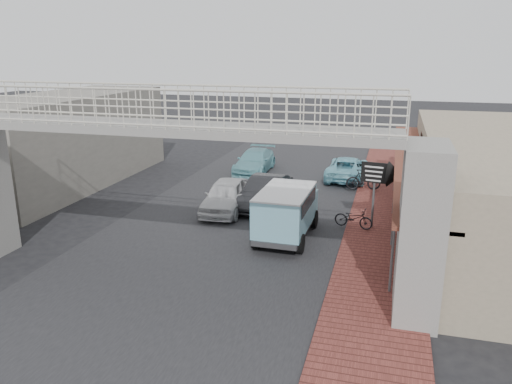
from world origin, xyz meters
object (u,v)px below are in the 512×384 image
Objects in this scene: angkot_curb at (347,168)px; angkot_far at (255,161)px; white_hatchback at (226,195)px; street_clock at (412,198)px; dark_sedan at (265,192)px; angkot_van at (287,207)px; motorcycle_near at (354,218)px; arrow_sign at (393,175)px; motorcycle_far at (363,180)px.

angkot_far is (-5.73, 0.16, 0.03)m from angkot_curb.
street_clock is (8.21, -3.79, 1.64)m from white_hatchback.
angkot_far is at bearing 108.26° from street_clock.
white_hatchback reaches higher than dark_sedan.
angkot_far is 1.10× the size of angkot_van.
dark_sedan is 0.94× the size of angkot_curb.
arrow_sign is (1.46, 0.17, 1.92)m from motorcycle_near.
angkot_far is 1.62× the size of arrow_sign.
angkot_far is (-2.40, 6.69, -0.05)m from dark_sedan.
white_hatchback is 9.19m from street_clock.
street_clock is (8.99, -11.57, 1.71)m from angkot_far.
arrow_sign is at bearing -71.29° from motorcycle_near.
angkot_curb is (3.33, 6.52, -0.08)m from dark_sedan.
street_clock reaches higher than dark_sedan.
white_hatchback is at bearing -85.59° from angkot_far.
angkot_curb is at bearing 9.14° from motorcycle_far.
angkot_van reaches higher than white_hatchback.
angkot_van is at bearing 135.79° from motorcycle_near.
dark_sedan is 1.53× the size of arrow_sign.
dark_sedan reaches higher than motorcycle_near.
white_hatchback is 1.51× the size of arrow_sign.
angkot_curb is at bearing 52.59° from white_hatchback.
street_clock is at bearing 106.62° from angkot_curb.
white_hatchback is at bearing 135.66° from street_clock.
white_hatchback is 1.96m from dark_sedan.
arrow_sign is at bearing 83.92° from street_clock.
angkot_far is 11.15m from motorcycle_near.
white_hatchback is 9.09m from angkot_curb.
angkot_curb is at bearing 67.11° from dark_sedan.
angkot_far is at bearing -0.96° from angkot_curb.
dark_sedan is 2.72× the size of motorcycle_near.
motorcycle_far reaches higher than motorcycle_near.
arrow_sign reaches higher than street_clock.
motorcycle_near is (6.83, -8.82, -0.15)m from angkot_far.
angkot_curb is at bearing 116.07° from arrow_sign.
white_hatchback reaches higher than angkot_curb.
motorcycle_near is 2.42m from arrow_sign.
white_hatchback is 7.75m from arrow_sign.
angkot_curb is 2.55× the size of motorcycle_far.
white_hatchback is at bearing -141.91° from dark_sedan.
arrow_sign is (-0.70, 2.92, 0.06)m from street_clock.
street_clock is (2.16, -2.75, 1.86)m from motorcycle_near.
arrow_sign is (2.56, -8.49, 1.80)m from angkot_curb.
dark_sedan is (1.63, 1.10, -0.01)m from white_hatchback.
dark_sedan is 2.40× the size of motorcycle_far.
angkot_van reaches higher than dark_sedan.
angkot_curb is 1.00× the size of angkot_far.
motorcycle_near is (1.10, -8.65, -0.13)m from angkot_curb.
arrow_sign reaches higher than motorcycle_far.
angkot_van is (3.51, -2.73, 0.57)m from white_hatchback.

